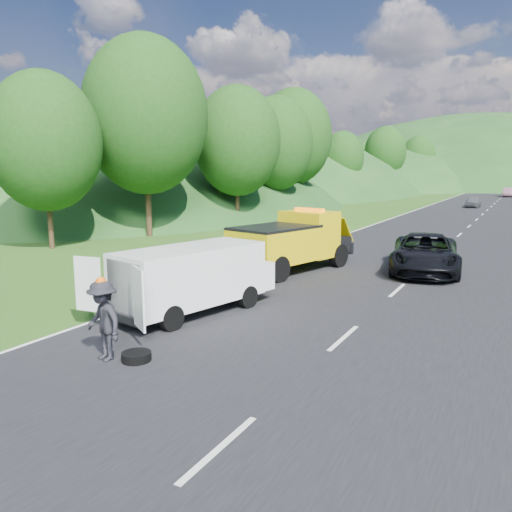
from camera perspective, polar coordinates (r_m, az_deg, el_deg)
The scene contains 14 objects.
ground at distance 16.36m, azimuth 2.24°, elevation -5.73°, with size 320.00×320.00×0.00m, color #38661E.
road_surface at distance 54.44m, azimuth 24.47°, elevation 4.34°, with size 14.00×200.00×0.02m, color black.
tree_line_left at distance 78.67m, azimuth 9.42°, elevation 6.50°, with size 14.00×140.00×14.00m, color #224C16, non-canonical shape.
tow_truck at distance 21.78m, azimuth 4.25°, elevation 1.70°, with size 3.70×6.62×2.69m.
white_van at distance 15.41m, azimuth -7.03°, elevation -2.25°, with size 3.74×6.26×2.08m.
woman at distance 18.14m, azimuth -8.48°, elevation -4.26°, with size 0.58×0.42×1.59m, color white.
child at distance 17.48m, azimuth -1.14°, elevation -4.70°, with size 0.52×0.40×1.07m, color #C5CC6C.
worker at distance 12.39m, azimuth -16.85°, elevation -11.34°, with size 1.22×0.70×1.88m, color black.
suitcase at distance 18.96m, azimuth -7.31°, elevation -2.68°, with size 0.38×0.21×0.61m, color brown.
spare_tire at distance 12.13m, azimuth -13.48°, elevation -11.64°, with size 0.69×0.69×0.20m, color black.
passing_suv at distance 22.83m, azimuth 18.65°, elevation -1.77°, with size 2.72×5.91×1.64m, color black.
dist_car_a at distance 64.55m, azimuth 23.55°, elevation 5.12°, with size 1.52×3.79×1.29m, color #4D4E52.
dist_car_b at distance 91.71m, azimuth 26.88°, elevation 6.04°, with size 1.60×4.59×1.51m, color #744D5B.
dist_car_c at distance 110.40m, azimuth 26.37°, elevation 6.54°, with size 2.05×5.04×1.46m, color #904948.
Camera 1 is at (7.01, -14.11, 4.38)m, focal length 35.00 mm.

